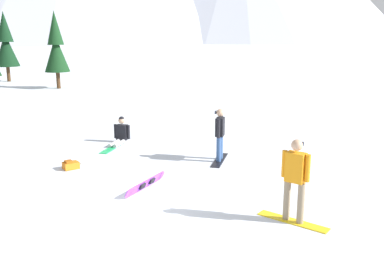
# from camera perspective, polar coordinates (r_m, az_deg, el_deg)

# --- Properties ---
(ground_plane) EXTENTS (800.00, 800.00, 0.00)m
(ground_plane) POSITION_cam_1_polar(r_m,az_deg,el_deg) (10.22, -8.63, -10.49)
(ground_plane) COLOR silver
(snowboarder_foreground) EXTENTS (1.28, 1.33, 1.83)m
(snowboarder_foreground) POSITION_cam_1_polar(r_m,az_deg,el_deg) (9.31, 13.61, -6.63)
(snowboarder_foreground) COLOR yellow
(snowboarder_foreground) RESTS_ON ground_plane
(snowboarder_midground) EXTENTS (0.87, 1.57, 1.66)m
(snowboarder_midground) POSITION_cam_1_polar(r_m,az_deg,el_deg) (13.41, 3.75, -0.78)
(snowboarder_midground) COLOR black
(snowboarder_midground) RESTS_ON ground_plane
(snowboarder_background) EXTENTS (1.07, 1.74, 0.97)m
(snowboarder_background) POSITION_cam_1_polar(r_m,az_deg,el_deg) (15.80, -9.59, -0.84)
(snowboarder_background) COLOR #B7B7BC
(snowboarder_background) RESTS_ON ground_plane
(loose_snowboard_near_right) EXTENTS (1.17, 1.50, 0.27)m
(loose_snowboard_near_right) POSITION_cam_1_polar(r_m,az_deg,el_deg) (11.26, -6.15, -7.42)
(loose_snowboard_near_right) COLOR #993FD8
(loose_snowboard_near_right) RESTS_ON ground_plane
(backpack_orange) EXTENTS (0.54, 0.49, 0.27)m
(backpack_orange) POSITION_cam_1_polar(r_m,az_deg,el_deg) (13.27, -15.90, -4.79)
(backpack_orange) COLOR orange
(backpack_orange) RESTS_ON ground_plane
(pine_tree_broad) EXTENTS (1.95, 1.95, 5.58)m
(pine_tree_broad) POSITION_cam_1_polar(r_m,az_deg,el_deg) (37.98, -23.64, 10.29)
(pine_tree_broad) COLOR #472D19
(pine_tree_broad) RESTS_ON ground_plane
(pine_tree_slender) EXTENTS (1.74, 1.74, 5.42)m
(pine_tree_slender) POSITION_cam_1_polar(r_m,az_deg,el_deg) (32.02, -17.72, 10.31)
(pine_tree_slender) COLOR #472D19
(pine_tree_slender) RESTS_ON ground_plane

